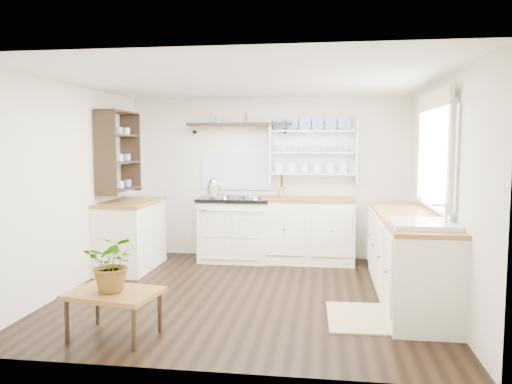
# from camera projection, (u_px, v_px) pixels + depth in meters

# --- Properties ---
(floor) EXTENTS (4.00, 3.80, 0.01)m
(floor) POSITION_uv_depth(u_px,v_px,m) (248.00, 294.00, 5.47)
(floor) COLOR black
(floor) RESTS_ON ground
(wall_back) EXTENTS (4.00, 0.02, 2.30)m
(wall_back) POSITION_uv_depth(u_px,v_px,m) (268.00, 178.00, 7.23)
(wall_back) COLOR silver
(wall_back) RESTS_ON ground
(wall_right) EXTENTS (0.02, 3.80, 2.30)m
(wall_right) POSITION_uv_depth(u_px,v_px,m) (442.00, 192.00, 5.09)
(wall_right) COLOR silver
(wall_right) RESTS_ON ground
(wall_left) EXTENTS (0.02, 3.80, 2.30)m
(wall_left) POSITION_uv_depth(u_px,v_px,m) (73.00, 187.00, 5.63)
(wall_left) COLOR silver
(wall_left) RESTS_ON ground
(ceiling) EXTENTS (4.00, 3.80, 0.01)m
(ceiling) POSITION_uv_depth(u_px,v_px,m) (248.00, 81.00, 5.25)
(ceiling) COLOR white
(ceiling) RESTS_ON wall_back
(window) EXTENTS (0.08, 1.55, 1.22)m
(window) POSITION_uv_depth(u_px,v_px,m) (435.00, 151.00, 5.20)
(window) COLOR white
(window) RESTS_ON wall_right
(aga_cooker) EXTENTS (1.00, 0.69, 0.92)m
(aga_cooker) POSITION_uv_depth(u_px,v_px,m) (235.00, 228.00, 7.03)
(aga_cooker) COLOR #EFE7CF
(aga_cooker) RESTS_ON floor
(back_cabinets) EXTENTS (1.27, 0.63, 0.90)m
(back_cabinets) POSITION_uv_depth(u_px,v_px,m) (308.00, 229.00, 6.92)
(back_cabinets) COLOR #EFE9CE
(back_cabinets) RESTS_ON floor
(right_cabinets) EXTENTS (0.62, 2.43, 0.90)m
(right_cabinets) POSITION_uv_depth(u_px,v_px,m) (408.00, 255.00, 5.29)
(right_cabinets) COLOR #EFE9CE
(right_cabinets) RESTS_ON floor
(belfast_sink) EXTENTS (0.55, 0.60, 0.45)m
(belfast_sink) POSITION_uv_depth(u_px,v_px,m) (422.00, 237.00, 4.52)
(belfast_sink) COLOR white
(belfast_sink) RESTS_ON right_cabinets
(left_cabinets) EXTENTS (0.62, 1.13, 0.90)m
(left_cabinets) POSITION_uv_depth(u_px,v_px,m) (131.00, 234.00, 6.55)
(left_cabinets) COLOR #EFE9CE
(left_cabinets) RESTS_ON floor
(plate_rack) EXTENTS (1.20, 0.22, 0.90)m
(plate_rack) POSITION_uv_depth(u_px,v_px,m) (313.00, 150.00, 7.07)
(plate_rack) COLOR white
(plate_rack) RESTS_ON wall_back
(high_shelf) EXTENTS (1.50, 0.29, 0.16)m
(high_shelf) POSITION_uv_depth(u_px,v_px,m) (239.00, 125.00, 7.09)
(high_shelf) COLOR black
(high_shelf) RESTS_ON wall_back
(left_shelving) EXTENTS (0.28, 0.80, 1.05)m
(left_shelving) POSITION_uv_depth(u_px,v_px,m) (119.00, 151.00, 6.46)
(left_shelving) COLOR black
(left_shelving) RESTS_ON wall_left
(kettle) EXTENTS (0.19, 0.19, 0.23)m
(kettle) POSITION_uv_depth(u_px,v_px,m) (213.00, 187.00, 6.90)
(kettle) COLOR silver
(kettle) RESTS_ON aga_cooker
(utensil_crock) EXTENTS (0.11, 0.11, 0.12)m
(utensil_crock) POSITION_uv_depth(u_px,v_px,m) (281.00, 192.00, 7.00)
(utensil_crock) COLOR #A4773C
(utensil_crock) RESTS_ON back_cabinets
(center_table) EXTENTS (0.81, 0.64, 0.40)m
(center_table) POSITION_uv_depth(u_px,v_px,m) (114.00, 296.00, 4.22)
(center_table) COLOR brown
(center_table) RESTS_ON floor
(potted_plant) EXTENTS (0.48, 0.43, 0.48)m
(potted_plant) POSITION_uv_depth(u_px,v_px,m) (113.00, 263.00, 4.19)
(potted_plant) COLOR #3F7233
(potted_plant) RESTS_ON center_table
(floor_rug) EXTENTS (0.58, 0.87, 0.02)m
(floor_rug) POSITION_uv_depth(u_px,v_px,m) (357.00, 317.00, 4.70)
(floor_rug) COLOR #8A7D50
(floor_rug) RESTS_ON floor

